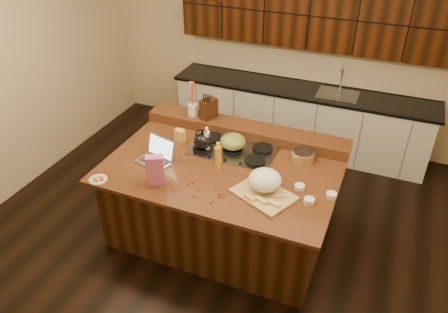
% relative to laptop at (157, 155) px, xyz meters
% --- Properties ---
extents(room, '(5.52, 5.02, 2.72)m').
position_rel_laptop_xyz_m(room, '(0.67, 0.17, 0.36)').
color(room, black).
rests_on(room, ground).
extents(island, '(2.40, 1.60, 0.92)m').
position_rel_laptop_xyz_m(island, '(0.67, 0.17, -0.52)').
color(island, black).
rests_on(island, ground).
extents(back_ledge, '(2.40, 0.30, 0.12)m').
position_rel_laptop_xyz_m(back_ledge, '(0.67, 0.87, -0.01)').
color(back_ledge, black).
rests_on(back_ledge, island).
extents(cooktop, '(0.92, 0.52, 0.05)m').
position_rel_laptop_xyz_m(cooktop, '(0.67, 0.47, -0.05)').
color(cooktop, gray).
rests_on(cooktop, island).
extents(back_counter, '(3.70, 0.66, 2.40)m').
position_rel_laptop_xyz_m(back_counter, '(0.97, 2.40, -0.00)').
color(back_counter, silver).
rests_on(back_counter, ground).
extents(kettle, '(0.24, 0.24, 0.17)m').
position_rel_laptop_xyz_m(kettle, '(0.37, 0.34, 0.07)').
color(kettle, black).
rests_on(kettle, cooktop).
extents(green_bowl, '(0.35, 0.35, 0.16)m').
position_rel_laptop_xyz_m(green_bowl, '(0.67, 0.47, 0.06)').
color(green_bowl, olive).
rests_on(green_bowl, cooktop).
extents(laptop, '(0.41, 0.36, 0.25)m').
position_rel_laptop_xyz_m(laptop, '(0.00, 0.00, 0.00)').
color(laptop, '#B7B7BC').
rests_on(laptop, island).
extents(oil_bottle, '(0.08, 0.08, 0.27)m').
position_rel_laptop_xyz_m(oil_bottle, '(0.66, 0.09, 0.07)').
color(oil_bottle, orange).
rests_on(oil_bottle, island).
extents(vinegar_bottle, '(0.08, 0.08, 0.25)m').
position_rel_laptop_xyz_m(vinegar_bottle, '(0.41, 0.36, 0.06)').
color(vinegar_bottle, silver).
rests_on(vinegar_bottle, island).
extents(wooden_tray, '(0.66, 0.58, 0.22)m').
position_rel_laptop_xyz_m(wooden_tray, '(1.21, -0.08, 0.03)').
color(wooden_tray, tan).
rests_on(wooden_tray, island).
extents(ramekin_a, '(0.13, 0.13, 0.04)m').
position_rel_laptop_xyz_m(ramekin_a, '(1.64, -0.08, -0.04)').
color(ramekin_a, white).
rests_on(ramekin_a, island).
extents(ramekin_b, '(0.13, 0.13, 0.04)m').
position_rel_laptop_xyz_m(ramekin_b, '(1.82, 0.08, -0.04)').
color(ramekin_b, white).
rests_on(ramekin_b, island).
extents(ramekin_c, '(0.12, 0.12, 0.04)m').
position_rel_laptop_xyz_m(ramekin_c, '(1.51, 0.09, -0.04)').
color(ramekin_c, white).
rests_on(ramekin_c, island).
extents(strainer_bowl, '(0.27, 0.27, 0.09)m').
position_rel_laptop_xyz_m(strainer_bowl, '(1.41, 0.60, -0.02)').
color(strainer_bowl, '#996B3F').
rests_on(strainer_bowl, island).
extents(kitchen_timer, '(0.10, 0.10, 0.07)m').
position_rel_laptop_xyz_m(kitchen_timer, '(1.16, -0.28, -0.03)').
color(kitchen_timer, silver).
rests_on(kitchen_timer, island).
extents(pink_bag, '(0.19, 0.16, 0.32)m').
position_rel_laptop_xyz_m(pink_bag, '(0.20, -0.37, 0.09)').
color(pink_bag, '#C05A83').
rests_on(pink_bag, island).
extents(candy_plate, '(0.23, 0.23, 0.01)m').
position_rel_laptop_xyz_m(candy_plate, '(-0.37, -0.54, -0.06)').
color(candy_plate, white).
rests_on(candy_plate, island).
extents(package_box, '(0.12, 0.09, 0.15)m').
position_rel_laptop_xyz_m(package_box, '(0.04, 0.43, 0.01)').
color(package_box, '#E3AE50').
rests_on(package_box, island).
extents(utensil_crock, '(0.14, 0.14, 0.14)m').
position_rel_laptop_xyz_m(utensil_crock, '(-0.01, 0.87, 0.12)').
color(utensil_crock, white).
rests_on(utensil_crock, back_ledge).
extents(knife_block, '(0.19, 0.23, 0.24)m').
position_rel_laptop_xyz_m(knife_block, '(0.20, 0.87, 0.17)').
color(knife_block, black).
rests_on(knife_block, back_ledge).
extents(gumdrop_0, '(0.02, 0.02, 0.02)m').
position_rel_laptop_xyz_m(gumdrop_0, '(0.82, -0.31, -0.06)').
color(gumdrop_0, red).
rests_on(gumdrop_0, island).
extents(gumdrop_1, '(0.02, 0.02, 0.02)m').
position_rel_laptop_xyz_m(gumdrop_1, '(0.81, -0.39, -0.06)').
color(gumdrop_1, '#198C26').
rests_on(gumdrop_1, island).
extents(gumdrop_2, '(0.02, 0.02, 0.02)m').
position_rel_laptop_xyz_m(gumdrop_2, '(0.85, -0.33, -0.06)').
color(gumdrop_2, red).
rests_on(gumdrop_2, island).
extents(gumdrop_3, '(0.02, 0.02, 0.02)m').
position_rel_laptop_xyz_m(gumdrop_3, '(0.66, -0.42, -0.06)').
color(gumdrop_3, '#198C26').
rests_on(gumdrop_3, island).
extents(gumdrop_4, '(0.02, 0.02, 0.02)m').
position_rel_laptop_xyz_m(gumdrop_4, '(0.81, -0.44, -0.06)').
color(gumdrop_4, red).
rests_on(gumdrop_4, island).
extents(gumdrop_5, '(0.02, 0.02, 0.02)m').
position_rel_laptop_xyz_m(gumdrop_5, '(0.62, -0.30, -0.06)').
color(gumdrop_5, '#198C26').
rests_on(gumdrop_5, island).
extents(gumdrop_6, '(0.02, 0.02, 0.02)m').
position_rel_laptop_xyz_m(gumdrop_6, '(0.50, -0.27, -0.06)').
color(gumdrop_6, red).
rests_on(gumdrop_6, island).
extents(gumdrop_7, '(0.02, 0.02, 0.02)m').
position_rel_laptop_xyz_m(gumdrop_7, '(0.84, -0.28, -0.06)').
color(gumdrop_7, '#198C26').
rests_on(gumdrop_7, island).
extents(gumdrop_8, '(0.02, 0.02, 0.02)m').
position_rel_laptop_xyz_m(gumdrop_8, '(0.51, -0.22, -0.06)').
color(gumdrop_8, red).
rests_on(gumdrop_8, island).
extents(gumdrop_9, '(0.02, 0.02, 0.02)m').
position_rel_laptop_xyz_m(gumdrop_9, '(0.89, -0.31, -0.06)').
color(gumdrop_9, '#198C26').
rests_on(gumdrop_9, island).
extents(gumdrop_10, '(0.02, 0.02, 0.02)m').
position_rel_laptop_xyz_m(gumdrop_10, '(0.40, -0.39, -0.06)').
color(gumdrop_10, red).
rests_on(gumdrop_10, island).
extents(gumdrop_11, '(0.02, 0.02, 0.02)m').
position_rel_laptop_xyz_m(gumdrop_11, '(0.64, -0.40, -0.06)').
color(gumdrop_11, '#198C26').
rests_on(gumdrop_11, island).
extents(gumdrop_12, '(0.02, 0.02, 0.02)m').
position_rel_laptop_xyz_m(gumdrop_12, '(0.62, -0.43, -0.06)').
color(gumdrop_12, red).
rests_on(gumdrop_12, island).
extents(gumdrop_13, '(0.02, 0.02, 0.02)m').
position_rel_laptop_xyz_m(gumdrop_13, '(0.77, -0.23, -0.06)').
color(gumdrop_13, '#198C26').
rests_on(gumdrop_13, island).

